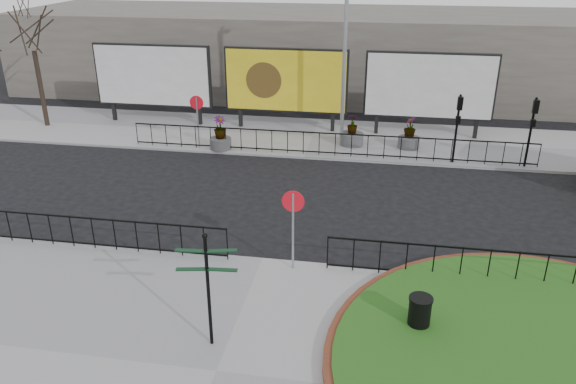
% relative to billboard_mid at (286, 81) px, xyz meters
% --- Properties ---
extents(ground, '(90.00, 90.00, 0.00)m').
position_rel_billboard_mid_xyz_m(ground, '(1.50, -12.97, -2.60)').
color(ground, black).
rests_on(ground, ground).
extents(pavement_near, '(30.00, 10.00, 0.12)m').
position_rel_billboard_mid_xyz_m(pavement_near, '(1.50, -17.97, -2.54)').
color(pavement_near, gray).
rests_on(pavement_near, ground).
extents(pavement_far, '(44.00, 6.00, 0.12)m').
position_rel_billboard_mid_xyz_m(pavement_far, '(1.50, -0.97, -2.54)').
color(pavement_far, gray).
rests_on(pavement_far, ground).
extents(brick_edge, '(10.40, 10.40, 0.18)m').
position_rel_billboard_mid_xyz_m(brick_edge, '(9.00, -16.97, -2.39)').
color(brick_edge, brown).
rests_on(brick_edge, pavement_near).
extents(grass_lawn, '(10.00, 10.00, 0.22)m').
position_rel_billboard_mid_xyz_m(grass_lawn, '(9.00, -16.97, -2.37)').
color(grass_lawn, '#184A13').
rests_on(grass_lawn, pavement_near).
extents(railing_near_left, '(10.00, 0.10, 1.10)m').
position_rel_billboard_mid_xyz_m(railing_near_left, '(-4.50, -13.27, -1.93)').
color(railing_near_left, black).
rests_on(railing_near_left, pavement_near).
extents(railing_near_right, '(9.00, 0.10, 1.10)m').
position_rel_billboard_mid_xyz_m(railing_near_right, '(8.00, -13.27, -1.93)').
color(railing_near_right, black).
rests_on(railing_near_right, pavement_near).
extents(railing_far, '(18.00, 0.10, 1.10)m').
position_rel_billboard_mid_xyz_m(railing_far, '(2.50, -3.67, -1.93)').
color(railing_far, black).
rests_on(railing_far, pavement_far).
extents(speed_sign_far, '(0.64, 0.07, 2.47)m').
position_rel_billboard_mid_xyz_m(speed_sign_far, '(-3.50, -3.57, -0.68)').
color(speed_sign_far, gray).
rests_on(speed_sign_far, pavement_far).
extents(speed_sign_near, '(0.64, 0.07, 2.47)m').
position_rel_billboard_mid_xyz_m(speed_sign_near, '(2.50, -13.37, -0.68)').
color(speed_sign_near, gray).
rests_on(speed_sign_near, pavement_near).
extents(billboard_left, '(6.20, 0.31, 4.10)m').
position_rel_billboard_mid_xyz_m(billboard_left, '(-7.00, 0.00, 0.00)').
color(billboard_left, black).
rests_on(billboard_left, pavement_far).
extents(billboard_mid, '(6.20, 0.31, 4.10)m').
position_rel_billboard_mid_xyz_m(billboard_mid, '(0.00, 0.00, 0.00)').
color(billboard_mid, black).
rests_on(billboard_mid, pavement_far).
extents(billboard_right, '(6.20, 0.31, 4.10)m').
position_rel_billboard_mid_xyz_m(billboard_right, '(7.00, 0.00, 0.00)').
color(billboard_right, black).
rests_on(billboard_right, pavement_far).
extents(lamp_post, '(0.74, 0.18, 9.23)m').
position_rel_billboard_mid_xyz_m(lamp_post, '(3.01, -1.97, 2.23)').
color(lamp_post, gray).
rests_on(lamp_post, pavement_far).
extents(signal_pole_a, '(0.22, 0.26, 3.00)m').
position_rel_billboard_mid_xyz_m(signal_pole_a, '(8.00, -3.63, -0.50)').
color(signal_pole_a, black).
rests_on(signal_pole_a, pavement_far).
extents(signal_pole_b, '(0.22, 0.26, 3.00)m').
position_rel_billboard_mid_xyz_m(signal_pole_b, '(11.00, -3.63, -0.50)').
color(signal_pole_b, black).
rests_on(signal_pole_b, pavement_far).
extents(tree_left, '(2.00, 2.00, 7.00)m').
position_rel_billboard_mid_xyz_m(tree_left, '(-12.50, -1.47, 1.02)').
color(tree_left, '#2D2119').
rests_on(tree_left, pavement_far).
extents(building_backdrop, '(40.00, 10.00, 5.00)m').
position_rel_billboard_mid_xyz_m(building_backdrop, '(1.50, 9.03, -0.10)').
color(building_backdrop, '#69635B').
rests_on(building_backdrop, ground).
extents(fingerpost_sign, '(1.39, 0.41, 2.97)m').
position_rel_billboard_mid_xyz_m(fingerpost_sign, '(1.13, -17.06, -0.69)').
color(fingerpost_sign, black).
rests_on(fingerpost_sign, pavement_near).
extents(litter_bin, '(0.58, 0.58, 0.97)m').
position_rel_billboard_mid_xyz_m(litter_bin, '(6.00, -15.77, -1.99)').
color(litter_bin, black).
rests_on(litter_bin, pavement_near).
extents(planter_a, '(1.00, 1.00, 1.55)m').
position_rel_billboard_mid_xyz_m(planter_a, '(-2.46, -3.57, -1.91)').
color(planter_a, '#4C4C4F').
rests_on(planter_a, pavement_far).
extents(planter_b, '(1.09, 1.09, 1.47)m').
position_rel_billboard_mid_xyz_m(planter_b, '(3.50, -1.97, -2.01)').
color(planter_b, '#4C4C4F').
rests_on(planter_b, pavement_far).
extents(planter_c, '(0.99, 0.99, 1.48)m').
position_rel_billboard_mid_xyz_m(planter_c, '(6.15, -1.97, -1.95)').
color(planter_c, '#4C4C4F').
rests_on(planter_c, pavement_far).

